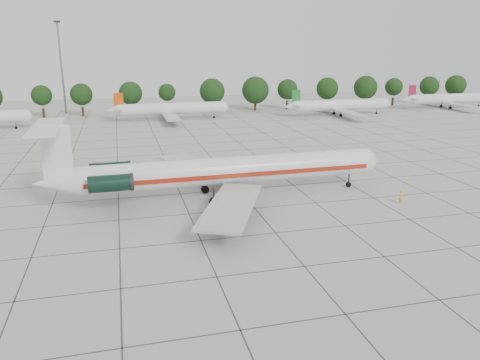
{
  "coord_description": "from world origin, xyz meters",
  "views": [
    {
      "loc": [
        -15.09,
        -51.38,
        19.08
      ],
      "look_at": [
        -1.65,
        0.69,
        3.5
      ],
      "focal_mm": 35.0,
      "sensor_mm": 36.0,
      "label": 1
    }
  ],
  "objects_px": {
    "bg_airliner_c": "(171,109)",
    "bg_airliner_d": "(340,105)",
    "ground_crew": "(400,197)",
    "main_airliner": "(214,171)",
    "bg_airliner_e": "(449,99)",
    "floodlight_mast": "(61,63)"
  },
  "relations": [
    {
      "from": "bg_airliner_c",
      "to": "bg_airliner_d",
      "type": "bearing_deg",
      "value": -4.64
    },
    {
      "from": "ground_crew",
      "to": "bg_airliner_d",
      "type": "distance_m",
      "value": 75.86
    },
    {
      "from": "main_airliner",
      "to": "bg_airliner_e",
      "type": "distance_m",
      "value": 112.76
    },
    {
      "from": "bg_airliner_c",
      "to": "bg_airliner_e",
      "type": "bearing_deg",
      "value": 1.59
    },
    {
      "from": "bg_airliner_c",
      "to": "floodlight_mast",
      "type": "bearing_deg",
      "value": 144.67
    },
    {
      "from": "main_airliner",
      "to": "bg_airliner_d",
      "type": "bearing_deg",
      "value": 51.37
    },
    {
      "from": "ground_crew",
      "to": "bg_airliner_d",
      "type": "bearing_deg",
      "value": -144.16
    },
    {
      "from": "bg_airliner_d",
      "to": "floodlight_mast",
      "type": "height_order",
      "value": "floodlight_mast"
    },
    {
      "from": "main_airliner",
      "to": "bg_airliner_e",
      "type": "height_order",
      "value": "main_airliner"
    },
    {
      "from": "bg_airliner_c",
      "to": "main_airliner",
      "type": "bearing_deg",
      "value": -91.83
    },
    {
      "from": "floodlight_mast",
      "to": "bg_airliner_c",
      "type": "bearing_deg",
      "value": -35.33
    },
    {
      "from": "main_airliner",
      "to": "ground_crew",
      "type": "bearing_deg",
      "value": -19.88
    },
    {
      "from": "bg_airliner_d",
      "to": "bg_airliner_e",
      "type": "height_order",
      "value": "same"
    },
    {
      "from": "ground_crew",
      "to": "bg_airliner_c",
      "type": "relative_size",
      "value": 0.06
    },
    {
      "from": "main_airliner",
      "to": "bg_airliner_d",
      "type": "xyz_separation_m",
      "value": [
        48.76,
        63.47,
        -0.77
      ]
    },
    {
      "from": "main_airliner",
      "to": "ground_crew",
      "type": "xyz_separation_m",
      "value": [
        22.17,
        -7.54,
        -2.83
      ]
    },
    {
      "from": "bg_airliner_c",
      "to": "bg_airliner_e",
      "type": "height_order",
      "value": "same"
    },
    {
      "from": "bg_airliner_c",
      "to": "floodlight_mast",
      "type": "height_order",
      "value": "floodlight_mast"
    },
    {
      "from": "floodlight_mast",
      "to": "bg_airliner_e",
      "type": "bearing_deg",
      "value": -8.69
    },
    {
      "from": "bg_airliner_d",
      "to": "bg_airliner_e",
      "type": "relative_size",
      "value": 1.0
    },
    {
      "from": "bg_airliner_e",
      "to": "floodlight_mast",
      "type": "relative_size",
      "value": 1.11
    },
    {
      "from": "bg_airliner_d",
      "to": "bg_airliner_e",
      "type": "bearing_deg",
      "value": 8.81
    }
  ]
}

